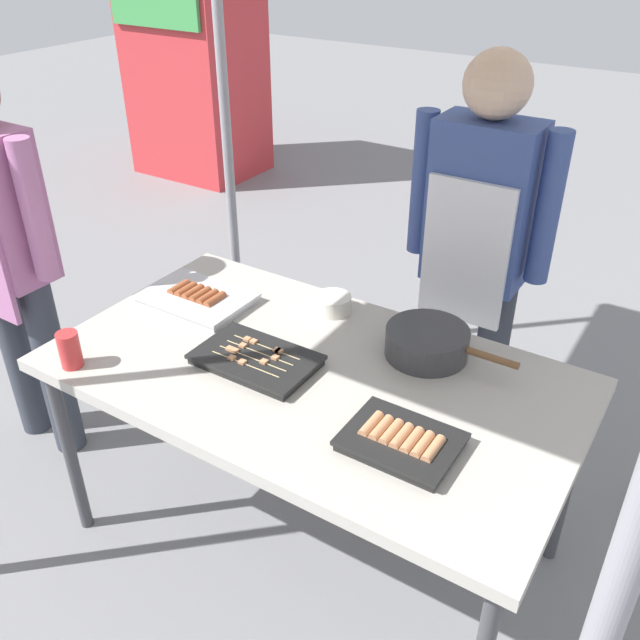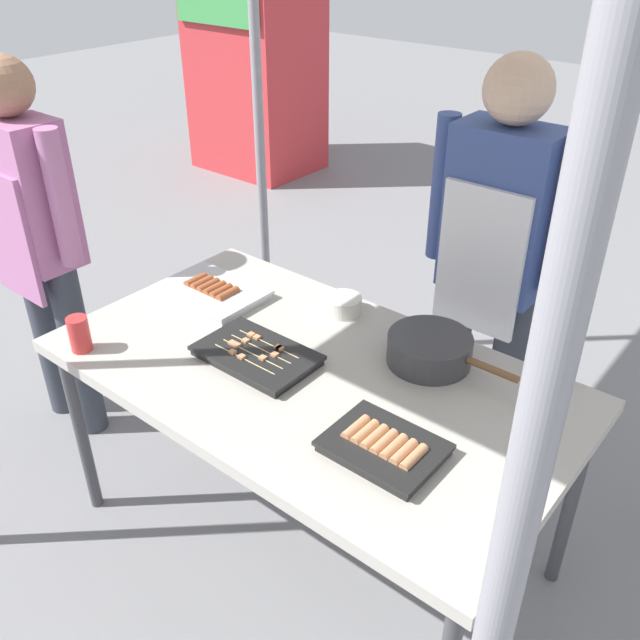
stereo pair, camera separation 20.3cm
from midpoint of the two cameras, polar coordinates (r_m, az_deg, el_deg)
The scene contains 11 objects.
ground_plane at distance 2.59m, azimuth 1.62°, elevation -17.79°, with size 18.00×18.00×0.00m, color slate.
stall_table at distance 2.11m, azimuth 1.90°, elevation -5.33°, with size 1.60×0.90×0.75m.
tray_grilled_sausages at distance 1.80m, azimuth 8.62°, elevation -10.53°, with size 0.29×0.23×0.05m.
tray_meat_skewers at distance 2.11m, azimuth -2.58°, elevation -3.03°, with size 0.37×0.23×0.04m.
tray_pork_links at distance 2.47m, azimuth -6.69°, elevation 2.34°, with size 0.37×0.26×0.05m.
cooking_wok at distance 2.13m, azimuth 11.90°, elevation -2.43°, with size 0.42×0.26×0.09m.
condiment_bowl at distance 2.36m, azimuth 4.39°, elevation 1.21°, with size 0.13×0.13×0.06m, color silver.
drink_cup_near_edge at distance 2.23m, azimuth -17.02°, elevation -1.20°, with size 0.07×0.07×0.12m, color red.
vendor_woman at distance 2.44m, azimuth 16.67°, elevation 5.37°, with size 0.52×0.23×1.59m.
customer_nearby at distance 2.78m, azimuth -20.75°, elevation 7.03°, with size 0.52×0.23×1.54m.
neighbor_stall_left at distance 5.92m, azimuth -4.40°, elevation 20.56°, with size 0.94×0.77×1.71m.
Camera 2 is at (1.10, -1.30, 1.96)m, focal length 38.36 mm.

